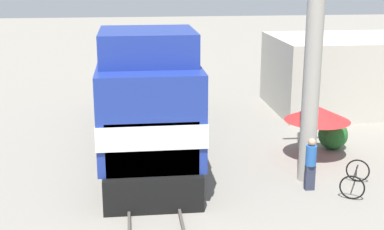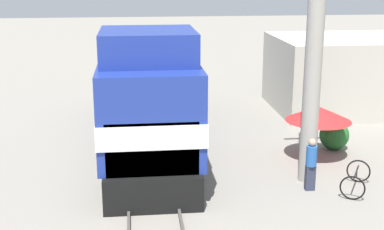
{
  "view_description": "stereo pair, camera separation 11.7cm",
  "coord_description": "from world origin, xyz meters",
  "views": [
    {
      "loc": [
        -0.57,
        -17.8,
        6.81
      ],
      "look_at": [
        1.2,
        -2.86,
        2.65
      ],
      "focal_mm": 50.0,
      "sensor_mm": 36.0,
      "label": 1
    },
    {
      "loc": [
        -0.45,
        -17.82,
        6.81
      ],
      "look_at": [
        1.2,
        -2.86,
        2.65
      ],
      "focal_mm": 50.0,
      "sensor_mm": 36.0,
      "label": 2
    }
  ],
  "objects": [
    {
      "name": "locomotive",
      "position": [
        0.0,
        2.5,
        2.12
      ],
      "size": [
        3.17,
        13.5,
        4.96
      ],
      "color": "black",
      "rests_on": "ground_plane"
    },
    {
      "name": "person_bystander",
      "position": [
        4.98,
        -2.6,
        0.93
      ],
      "size": [
        0.34,
        0.34,
        1.71
      ],
      "color": "#2D3347",
      "rests_on": "ground_plane"
    },
    {
      "name": "rail_near",
      "position": [
        -0.72,
        0.0,
        0.07
      ],
      "size": [
        0.08,
        39.59,
        0.15
      ],
      "primitive_type": "cube",
      "color": "#4C4742",
      "rests_on": "ground_plane"
    },
    {
      "name": "rail_far",
      "position": [
        0.72,
        0.0,
        0.07
      ],
      "size": [
        0.08,
        39.59,
        0.15
      ],
      "primitive_type": "cube",
      "color": "#4C4742",
      "rests_on": "ground_plane"
    },
    {
      "name": "vendor_umbrella",
      "position": [
        6.14,
        0.17,
        1.72
      ],
      "size": [
        2.38,
        2.38,
        1.99
      ],
      "color": "#4C4C4C",
      "rests_on": "ground_plane"
    },
    {
      "name": "utility_pole",
      "position": [
        5.15,
        -1.77,
        5.37
      ],
      "size": [
        1.8,
        0.55,
        10.67
      ],
      "color": "#9E998E",
      "rests_on": "ground_plane"
    },
    {
      "name": "shrub_cluster",
      "position": [
        7.18,
        1.14,
        0.57
      ],
      "size": [
        1.13,
        1.13,
        1.13
      ],
      "primitive_type": "sphere",
      "color": "#236028",
      "rests_on": "ground_plane"
    },
    {
      "name": "billboard_sign",
      "position": [
        7.68,
        5.78,
        2.37
      ],
      "size": [
        1.62,
        0.12,
        3.2
      ],
      "color": "#595959",
      "rests_on": "ground_plane"
    },
    {
      "name": "building_block_distant",
      "position": [
        10.43,
        7.12,
        1.78
      ],
      "size": [
        7.98,
        5.6,
        3.56
      ],
      "primitive_type": "cube",
      "color": "#B7B2A3",
      "rests_on": "ground_plane"
    },
    {
      "name": "ground_plane",
      "position": [
        0.0,
        0.0,
        0.0
      ],
      "size": [
        120.0,
        120.0,
        0.0
      ],
      "primitive_type": "plane",
      "color": "gray"
    },
    {
      "name": "bicycle",
      "position": [
        6.39,
        -2.81,
        0.39
      ],
      "size": [
        1.44,
        1.74,
        0.77
      ],
      "rotation": [
        0.0,
        0.0,
        2.62
      ],
      "color": "black",
      "rests_on": "ground_plane"
    }
  ]
}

